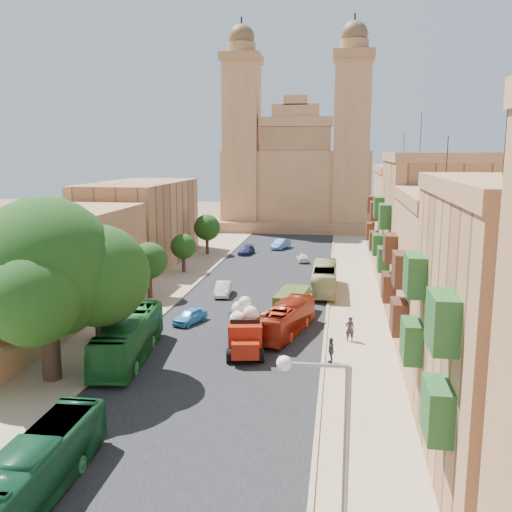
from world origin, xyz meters
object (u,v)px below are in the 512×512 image
(olive_pickup, at_px, (292,304))
(pedestrian_a, at_px, (350,329))
(street_tree_b, at_px, (149,261))
(car_cream, at_px, (280,314))
(ficus_tree, at_px, (47,273))
(car_white_a, at_px, (223,289))
(church, at_px, (298,176))
(car_blue_a, at_px, (190,316))
(bus_cream_east, at_px, (324,278))
(pedestrian_c, at_px, (331,350))
(street_tree_a, at_px, (97,299))
(street_tree_d, at_px, (207,228))
(street_tree_c, at_px, (183,247))
(bus_green_north, at_px, (129,338))
(bus_green_south, at_px, (39,466))
(car_blue_b, at_px, (281,244))
(streetlamp, at_px, (329,458))
(red_truck, at_px, (245,328))
(car_dkblue, at_px, (246,250))
(car_white_b, at_px, (302,258))
(bus_red_east, at_px, (286,319))

(olive_pickup, relative_size, pedestrian_a, 2.88)
(street_tree_b, height_order, car_cream, street_tree_b)
(ficus_tree, xyz_separation_m, car_white_a, (6.16, 21.91, -6.03))
(church, height_order, car_blue_a, church)
(bus_cream_east, bearing_deg, car_blue_a, 49.08)
(church, relative_size, street_tree_b, 6.70)
(car_white_a, xyz_separation_m, pedestrian_c, (10.73, -16.73, 0.22))
(olive_pickup, distance_m, pedestrian_a, 7.76)
(street_tree_a, distance_m, street_tree_d, 36.01)
(car_white_a, xyz_separation_m, pedestrian_a, (12.04, -12.01, 0.28))
(street_tree_c, distance_m, car_blue_a, 20.47)
(pedestrian_c, bearing_deg, olive_pickup, -172.71)
(street_tree_b, height_order, street_tree_c, street_tree_b)
(street_tree_d, xyz_separation_m, bus_green_north, (3.95, -40.00, -2.18))
(bus_green_south, distance_m, car_blue_b, 61.44)
(car_white_a, relative_size, pedestrian_c, 2.28)
(streetlamp, height_order, bus_green_south, streetlamp)
(red_truck, height_order, pedestrian_c, red_truck)
(red_truck, relative_size, car_dkblue, 1.66)
(car_white_b, bearing_deg, pedestrian_a, 87.78)
(car_blue_a, distance_m, car_blue_b, 37.50)
(street_tree_a, bearing_deg, bus_red_east, 11.40)
(red_truck, distance_m, car_blue_b, 43.13)
(street_tree_b, bearing_deg, street_tree_c, 90.00)
(ficus_tree, xyz_separation_m, bus_cream_east, (15.90, 24.97, -5.30))
(street_tree_d, distance_m, car_white_a, 23.29)
(olive_pickup, height_order, car_white_a, olive_pickup)
(ficus_tree, relative_size, car_cream, 2.52)
(street_tree_d, height_order, olive_pickup, street_tree_d)
(church, distance_m, car_white_a, 53.53)
(street_tree_a, relative_size, street_tree_c, 0.99)
(car_blue_a, bearing_deg, bus_cream_east, 70.52)
(church, xyz_separation_m, bus_green_south, (-4.00, -86.07, -8.25))
(street_tree_a, xyz_separation_m, pedestrian_a, (18.81, 1.91, -2.05))
(street_tree_d, height_order, car_dkblue, street_tree_d)
(church, bearing_deg, ficus_tree, -97.18)
(street_tree_a, height_order, car_cream, street_tree_a)
(pedestrian_a, bearing_deg, ficus_tree, 17.12)
(street_tree_a, bearing_deg, pedestrian_c, -9.11)
(street_tree_d, bearing_deg, car_blue_b, 31.75)
(car_cream, bearing_deg, street_tree_d, -43.54)
(red_truck, height_order, car_blue_b, red_truck)
(car_white_b, relative_size, car_blue_b, 0.77)
(street_tree_c, distance_m, streetlamp, 51.21)
(streetlamp, bearing_deg, car_dkblue, 101.54)
(car_white_a, height_order, car_white_b, car_white_a)
(ficus_tree, distance_m, red_truck, 13.78)
(bus_green_south, xyz_separation_m, car_blue_b, (3.50, 61.33, -0.56))
(pedestrian_c, bearing_deg, street_tree_d, -166.38)
(bus_green_south, xyz_separation_m, bus_red_east, (8.00, 22.28, -0.06))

